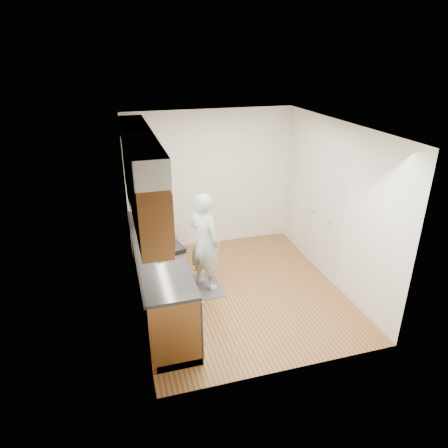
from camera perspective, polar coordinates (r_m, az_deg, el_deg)
name	(u,v)px	position (r m, az deg, el deg)	size (l,w,h in m)	color
floor	(239,290)	(6.26, 2.21, -9.40)	(3.50, 3.50, 0.00)	#9D6E3B
ceiling	(242,126)	(5.32, 2.64, 13.77)	(3.50, 3.50, 0.00)	white
wall_left	(133,227)	(5.42, -12.82, -0.48)	(0.02, 3.50, 2.50)	silver
wall_right	(335,205)	(6.28, 15.51, 2.64)	(0.02, 3.50, 2.50)	silver
wall_back	(210,180)	(7.25, -1.98, 6.31)	(3.00, 0.02, 2.50)	silver
counter	(160,274)	(5.78, -9.17, -7.04)	(0.64, 2.80, 1.30)	brown
upper_cabinets	(142,175)	(5.23, -11.70, 6.92)	(0.47, 2.80, 1.21)	brown
closet_door	(323,212)	(6.60, 13.90, 1.72)	(0.02, 1.22, 2.05)	white
floor_mat	(206,286)	(6.35, -2.65, -8.80)	(0.44, 0.76, 0.01)	slate
person	(204,236)	(5.93, -2.81, -1.65)	(0.61, 0.41, 1.73)	#A5BFC9
soap_bottle_a	(144,221)	(6.05, -11.43, 0.48)	(0.11, 0.11, 0.28)	silver
soap_bottle_b	(156,219)	(6.21, -9.73, 0.71)	(0.08, 0.08, 0.17)	silver
soap_bottle_c	(151,219)	(6.23, -10.39, 0.69)	(0.13, 0.13, 0.17)	silver
soda_can	(155,226)	(6.02, -9.82, -0.30)	(0.07, 0.07, 0.13)	#AE1D2A
dish_rack	(167,249)	(5.38, -8.13, -3.56)	(0.41, 0.34, 0.06)	black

